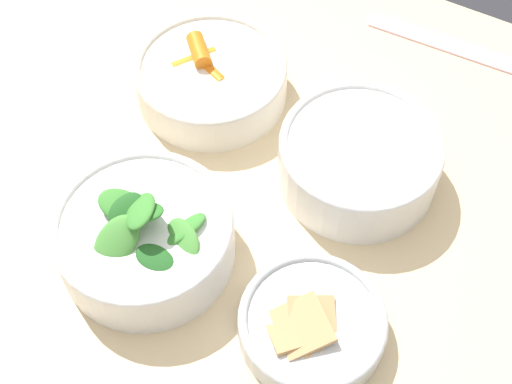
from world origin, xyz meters
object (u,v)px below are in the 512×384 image
(bowl_carrots, at_px, (211,78))
(bowl_greens, at_px, (145,236))
(ruler, at_px, (474,53))
(bowl_beans_hotdog, at_px, (359,161))
(bowl_cookies, at_px, (312,324))

(bowl_carrots, bearing_deg, bowl_greens, -74.93)
(bowl_carrots, distance_m, bowl_greens, 0.24)
(ruler, bearing_deg, bowl_carrots, -138.74)
(bowl_carrots, relative_size, ruler, 0.64)
(bowl_greens, xyz_separation_m, bowl_beans_hotdog, (0.15, 0.20, -0.00))
(bowl_beans_hotdog, bearing_deg, bowl_carrots, 172.50)
(bowl_cookies, bearing_deg, ruler, 88.89)
(bowl_greens, height_order, bowl_beans_hotdog, bowl_greens)
(bowl_beans_hotdog, bearing_deg, ruler, 78.90)
(bowl_carrots, xyz_separation_m, bowl_greens, (0.06, -0.23, 0.01))
(bowl_beans_hotdog, relative_size, ruler, 0.63)
(bowl_carrots, height_order, bowl_cookies, bowl_carrots)
(bowl_carrots, bearing_deg, ruler, 41.26)
(bowl_beans_hotdog, relative_size, bowl_cookies, 1.23)
(bowl_cookies, bearing_deg, bowl_carrots, 138.55)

